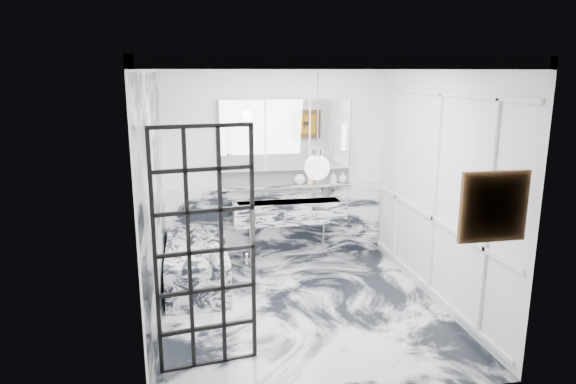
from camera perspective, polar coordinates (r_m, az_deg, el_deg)
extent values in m
plane|color=silver|center=(6.14, 1.52, -12.72)|extent=(3.60, 3.60, 0.00)
plane|color=white|center=(5.52, 1.71, 14.42)|extent=(3.60, 3.60, 0.00)
plane|color=white|center=(7.40, -1.40, 3.22)|extent=(3.60, 0.00, 3.60)
plane|color=white|center=(3.99, 7.21, -5.64)|extent=(3.60, 0.00, 3.60)
plane|color=white|center=(5.55, -14.73, -0.59)|extent=(0.00, 3.60, 3.60)
plane|color=white|center=(6.21, 16.19, 0.75)|extent=(0.00, 3.60, 3.60)
cube|color=silver|center=(7.58, -1.33, -3.34)|extent=(3.18, 0.05, 1.05)
cube|color=silver|center=(5.57, -14.54, -1.19)|extent=(0.02, 3.56, 2.68)
cube|color=white|center=(6.22, 15.97, -0.16)|extent=(0.03, 3.40, 2.30)
imported|color=#8C5919|center=(7.45, 2.47, 1.70)|extent=(0.11, 0.11, 0.22)
imported|color=#4C4C51|center=(7.54, 5.04, 1.64)|extent=(0.08, 0.09, 0.18)
imported|color=silver|center=(7.58, 6.07, 1.61)|extent=(0.14, 0.14, 0.16)
sphere|color=white|center=(7.42, 1.27, 1.40)|extent=(0.16, 0.16, 0.16)
cylinder|color=#8C5919|center=(7.47, 2.80, 1.27)|extent=(0.04, 0.04, 0.10)
cylinder|color=silver|center=(5.93, -8.06, -7.40)|extent=(0.08, 0.08, 0.12)
cube|color=gold|center=(4.48, 21.91, -1.52)|extent=(0.49, 0.05, 0.49)
sphere|color=white|center=(4.51, 3.24, 2.74)|extent=(0.22, 0.22, 0.22)
cube|color=silver|center=(7.34, 0.10, -2.23)|extent=(1.60, 0.45, 0.30)
cube|color=silver|center=(7.41, -0.14, 0.64)|extent=(1.90, 0.14, 0.04)
cube|color=white|center=(7.44, -0.23, 1.76)|extent=(1.90, 0.03, 0.23)
cube|color=white|center=(7.29, -0.15, 6.41)|extent=(1.90, 0.16, 1.00)
cylinder|color=white|center=(7.10, -6.56, 5.81)|extent=(0.07, 0.07, 0.40)
cylinder|color=white|center=(7.40, 6.27, 6.12)|extent=(0.07, 0.07, 0.40)
cube|color=silver|center=(6.73, -10.06, -7.97)|extent=(0.75, 1.65, 0.55)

